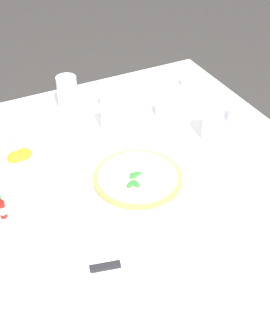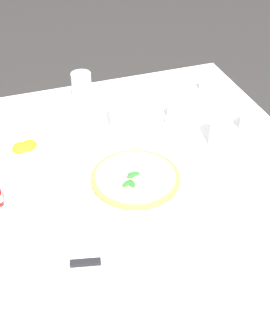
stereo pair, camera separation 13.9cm
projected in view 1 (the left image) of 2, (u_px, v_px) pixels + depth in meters
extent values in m
plane|color=#33302D|center=(133.00, 299.00, 1.90)|extent=(8.00, 8.00, 0.00)
cube|color=white|center=(133.00, 165.00, 1.45)|extent=(1.10, 1.10, 0.02)
cube|color=white|center=(76.00, 121.00, 1.92)|extent=(1.10, 0.01, 0.28)
cube|color=white|center=(227.00, 331.00, 1.16)|extent=(1.10, 0.01, 0.28)
cube|color=white|center=(261.00, 156.00, 1.73)|extent=(0.01, 1.10, 0.28)
cylinder|color=brown|center=(177.00, 144.00, 2.15)|extent=(0.06, 0.06, 0.71)
cylinder|color=white|center=(138.00, 183.00, 1.36)|extent=(0.21, 0.21, 0.01)
cylinder|color=white|center=(138.00, 180.00, 1.36)|extent=(0.35, 0.35, 0.01)
cylinder|color=#C68E47|center=(138.00, 178.00, 1.35)|extent=(0.27, 0.27, 0.01)
cylinder|color=#F4DB8E|center=(138.00, 176.00, 1.35)|extent=(0.24, 0.24, 0.00)
ellipsoid|color=#2D7533|center=(136.00, 183.00, 1.31)|extent=(0.02, 0.04, 0.01)
ellipsoid|color=#2D7533|center=(134.00, 175.00, 1.34)|extent=(0.04, 0.03, 0.01)
ellipsoid|color=#2D7533|center=(135.00, 175.00, 1.34)|extent=(0.04, 0.04, 0.01)
ellipsoid|color=#2D7533|center=(131.00, 184.00, 1.31)|extent=(0.04, 0.03, 0.01)
ellipsoid|color=#2D7533|center=(136.00, 174.00, 1.35)|extent=(0.04, 0.03, 0.01)
cylinder|color=white|center=(166.00, 116.00, 1.65)|extent=(0.13, 0.13, 0.01)
cylinder|color=white|center=(166.00, 109.00, 1.63)|extent=(0.08, 0.08, 0.05)
torus|color=white|center=(159.00, 115.00, 1.60)|extent=(0.03, 0.02, 0.03)
cylinder|color=black|center=(166.00, 103.00, 1.62)|extent=(0.07, 0.07, 0.00)
cylinder|color=white|center=(111.00, 108.00, 1.69)|extent=(0.13, 0.13, 0.01)
cylinder|color=white|center=(111.00, 100.00, 1.67)|extent=(0.08, 0.08, 0.06)
torus|color=white|center=(106.00, 106.00, 1.64)|extent=(0.03, 0.03, 0.03)
cylinder|color=black|center=(111.00, 94.00, 1.66)|extent=(0.07, 0.07, 0.00)
cylinder|color=white|center=(238.00, 123.00, 1.61)|extent=(0.13, 0.13, 0.01)
cylinder|color=white|center=(239.00, 115.00, 1.59)|extent=(0.08, 0.08, 0.06)
torus|color=white|center=(232.00, 108.00, 1.63)|extent=(0.01, 0.04, 0.03)
cylinder|color=black|center=(240.00, 109.00, 1.58)|extent=(0.07, 0.07, 0.00)
cylinder|color=white|center=(18.00, 136.00, 1.55)|extent=(0.13, 0.13, 0.01)
cylinder|color=white|center=(16.00, 128.00, 1.53)|extent=(0.08, 0.08, 0.06)
torus|color=white|center=(8.00, 135.00, 1.50)|extent=(0.03, 0.03, 0.03)
cylinder|color=black|center=(15.00, 121.00, 1.52)|extent=(0.07, 0.07, 0.00)
cylinder|color=white|center=(111.00, 116.00, 1.54)|extent=(0.07, 0.07, 0.12)
cylinder|color=silver|center=(111.00, 119.00, 1.55)|extent=(0.06, 0.06, 0.09)
cylinder|color=white|center=(213.00, 126.00, 1.51)|extent=(0.07, 0.07, 0.11)
cylinder|color=silver|center=(212.00, 130.00, 1.52)|extent=(0.06, 0.06, 0.08)
cylinder|color=white|center=(67.00, 93.00, 1.65)|extent=(0.07, 0.07, 0.13)
cylinder|color=silver|center=(68.00, 98.00, 1.66)|extent=(0.06, 0.06, 0.10)
cube|color=silver|center=(86.00, 274.00, 1.09)|extent=(0.24, 0.17, 0.02)
cube|color=silver|center=(64.00, 275.00, 1.08)|extent=(0.12, 0.05, 0.01)
cube|color=black|center=(105.00, 267.00, 1.09)|extent=(0.08, 0.03, 0.01)
cylinder|color=white|center=(24.00, 162.00, 1.41)|extent=(0.15, 0.15, 0.04)
sphere|color=orange|center=(16.00, 160.00, 1.40)|extent=(0.06, 0.06, 0.06)
sphere|color=orange|center=(23.00, 158.00, 1.40)|extent=(0.05, 0.05, 0.05)
sphere|color=orange|center=(25.00, 156.00, 1.41)|extent=(0.05, 0.05, 0.05)
cylinder|color=#B7140F|center=(2.00, 209.00, 1.24)|extent=(0.02, 0.02, 0.05)
cylinder|color=white|center=(2.00, 209.00, 1.24)|extent=(0.02, 0.02, 0.02)
cone|color=#B7140F|center=(0.00, 200.00, 1.22)|extent=(0.02, 0.02, 0.02)
cylinder|color=white|center=(12.00, 206.00, 1.26)|extent=(0.03, 0.03, 0.04)
cylinder|color=#38332D|center=(12.00, 208.00, 1.27)|extent=(0.02, 0.02, 0.03)
sphere|color=silver|center=(11.00, 200.00, 1.25)|extent=(0.02, 0.02, 0.02)
cube|color=white|center=(193.00, 79.00, 1.81)|extent=(0.08, 0.05, 0.06)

